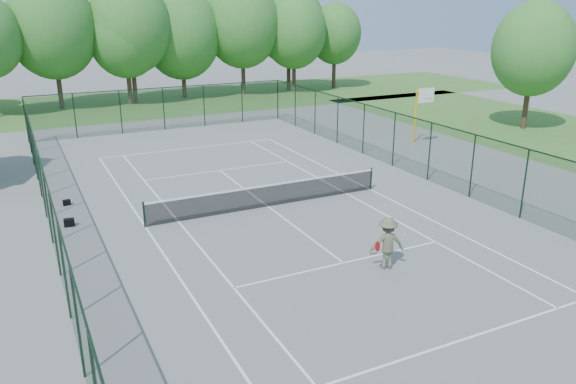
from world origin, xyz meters
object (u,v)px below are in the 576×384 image
basketball_goal (421,104)px  sports_bag_a (69,222)px  tennis_net (268,195)px  tennis_player (387,243)px

basketball_goal → sports_bag_a: basketball_goal is taller
tennis_net → tennis_player: size_ratio=5.68×
sports_bag_a → tennis_player: (9.37, -8.84, 0.76)m
basketball_goal → sports_bag_a: (-21.82, -4.92, -2.41)m
basketball_goal → sports_bag_a: 22.49m
tennis_player → sports_bag_a: bearing=136.7°
basketball_goal → tennis_player: 18.63m
tennis_net → sports_bag_a: (-8.24, 1.49, -0.41)m
sports_bag_a → tennis_player: bearing=-36.1°
tennis_net → basketball_goal: bearing=25.3°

